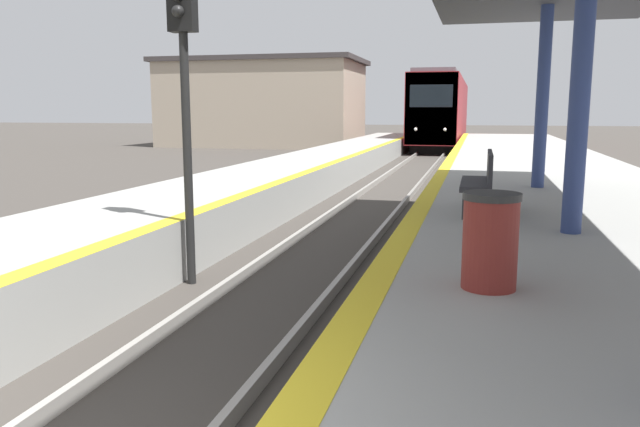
% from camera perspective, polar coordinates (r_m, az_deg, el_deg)
% --- Properties ---
extents(train, '(2.74, 22.38, 4.61)m').
position_cam_1_polar(train, '(44.32, 11.18, 9.19)').
color(train, black).
rests_on(train, ground).
extents(signal_near, '(0.36, 0.31, 4.34)m').
position_cam_1_polar(signal_near, '(8.73, -12.35, 13.30)').
color(signal_near, black).
rests_on(signal_near, ground).
extents(trash_bin, '(0.49, 0.49, 0.84)m').
position_cam_1_polar(trash_bin, '(5.58, 15.30, -2.41)').
color(trash_bin, maroon).
rests_on(trash_bin, platform_right).
extents(bench, '(0.44, 1.60, 0.92)m').
position_cam_1_polar(bench, '(9.64, 14.48, 2.91)').
color(bench, '#28282D').
rests_on(bench, platform_right).
extents(station_building, '(13.26, 7.72, 5.75)m').
position_cam_1_polar(station_building, '(42.82, -5.20, 10.06)').
color(station_building, tan).
rests_on(station_building, ground).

